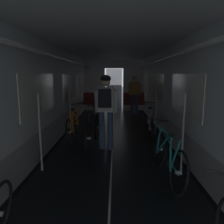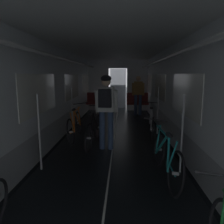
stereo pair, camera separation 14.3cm
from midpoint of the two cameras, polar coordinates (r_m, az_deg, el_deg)
train_car_shell at (r=5.23m, az=1.10°, el=9.37°), size 3.14×12.34×2.57m
bench_seat_far_left at (r=9.83m, az=-3.47°, el=2.90°), size 0.98×0.51×0.95m
bench_seat_far_right at (r=9.80m, az=7.07°, el=2.82°), size 0.98×0.51×0.95m
bicycle_orange at (r=5.96m, az=-8.99°, el=-3.49°), size 0.44×1.69×0.95m
bicycle_silver at (r=6.21m, az=10.95°, el=-2.99°), size 0.44×1.69×0.94m
bicycle_teal at (r=3.80m, az=15.11°, el=-11.42°), size 0.46×1.70×0.96m
person_cyclist_aisle at (r=4.95m, az=-0.75°, el=2.08°), size 0.54×0.41×1.73m
bicycle_black_in_aisle at (r=5.37m, az=-4.06°, el=-4.82°), size 0.44×1.69×0.94m
person_standing_near_bench at (r=9.39m, az=7.31°, el=5.02°), size 0.53×0.23×1.69m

